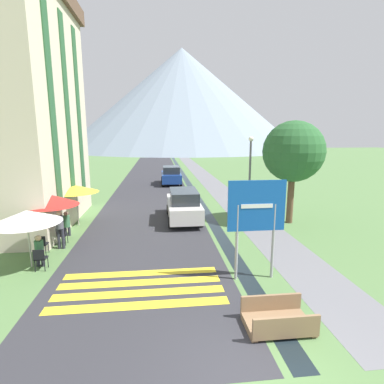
{
  "coord_description": "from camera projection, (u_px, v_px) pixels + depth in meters",
  "views": [
    {
      "loc": [
        -1.81,
        -5.11,
        4.99
      ],
      "look_at": [
        -0.12,
        10.0,
        2.04
      ],
      "focal_mm": 28.0,
      "sensor_mm": 36.0,
      "label": 1
    }
  ],
  "objects": [
    {
      "name": "ground_plane",
      "position": [
        180.0,
        193.0,
        25.64
      ],
      "size": [
        160.0,
        160.0,
        0.0
      ],
      "primitive_type": "plane",
      "color": "#517542"
    },
    {
      "name": "road",
      "position": [
        153.0,
        177.0,
        35.13
      ],
      "size": [
        6.4,
        60.0,
        0.01
      ],
      "color": "#2D2D33",
      "rests_on": "ground_plane"
    },
    {
      "name": "footpath",
      "position": [
        204.0,
        176.0,
        35.79
      ],
      "size": [
        2.2,
        60.0,
        0.01
      ],
      "color": "slate",
      "rests_on": "ground_plane"
    },
    {
      "name": "drainage_channel",
      "position": [
        184.0,
        177.0,
        35.53
      ],
      "size": [
        0.6,
        60.0,
        0.0
      ],
      "color": "black",
      "rests_on": "ground_plane"
    },
    {
      "name": "crosswalk_marking",
      "position": [
        140.0,
        288.0,
        9.87
      ],
      "size": [
        5.44,
        2.54,
        0.01
      ],
      "color": "yellow",
      "rests_on": "ground_plane"
    },
    {
      "name": "mountain_distant",
      "position": [
        182.0,
        100.0,
        97.91
      ],
      "size": [
        76.15,
        76.15,
        31.93
      ],
      "color": "gray",
      "rests_on": "ground_plane"
    },
    {
      "name": "hotel_building",
      "position": [
        10.0,
        99.0,
        15.52
      ],
      "size": [
        6.08,
        9.07,
        12.67
      ],
      "color": "beige",
      "rests_on": "ground_plane"
    },
    {
      "name": "road_sign",
      "position": [
        256.0,
        214.0,
        10.09
      ],
      "size": [
        1.99,
        0.11,
        3.49
      ],
      "color": "#9E9EA3",
      "rests_on": "ground_plane"
    },
    {
      "name": "footbridge",
      "position": [
        278.0,
        320.0,
        7.8
      ],
      "size": [
        1.7,
        1.1,
        0.65
      ],
      "color": "#846647",
      "rests_on": "ground_plane"
    },
    {
      "name": "parked_car_near",
      "position": [
        184.0,
        205.0,
        17.46
      ],
      "size": [
        1.91,
        4.57,
        1.82
      ],
      "color": "silver",
      "rests_on": "ground_plane"
    },
    {
      "name": "parked_car_far",
      "position": [
        171.0,
        175.0,
        30.08
      ],
      "size": [
        1.99,
        4.2,
        1.82
      ],
      "color": "navy",
      "rests_on": "ground_plane"
    },
    {
      "name": "cafe_chair_nearest",
      "position": [
        40.0,
        258.0,
        11.03
      ],
      "size": [
        0.4,
        0.4,
        0.85
      ],
      "rotation": [
        0.0,
        0.0,
        -0.15
      ],
      "color": "black",
      "rests_on": "ground_plane"
    },
    {
      "name": "cafe_chair_middle",
      "position": [
        62.0,
        234.0,
        13.58
      ],
      "size": [
        0.4,
        0.4,
        0.85
      ],
      "rotation": [
        0.0,
        0.0,
        0.48
      ],
      "color": "black",
      "rests_on": "ground_plane"
    },
    {
      "name": "cafe_chair_near_right",
      "position": [
        42.0,
        243.0,
        12.46
      ],
      "size": [
        0.4,
        0.4,
        0.85
      ],
      "rotation": [
        0.0,
        0.0,
        0.42
      ],
      "color": "black",
      "rests_on": "ground_plane"
    },
    {
      "name": "cafe_umbrella_front_white",
      "position": [
        27.0,
        217.0,
        11.09
      ],
      "size": [
        2.48,
        2.48,
        2.22
      ],
      "color": "#B7B2A8",
      "rests_on": "ground_plane"
    },
    {
      "name": "cafe_umbrella_middle_red",
      "position": [
        52.0,
        200.0,
        13.49
      ],
      "size": [
        2.33,
        2.33,
        2.3
      ],
      "color": "#B7B2A8",
      "rests_on": "ground_plane"
    },
    {
      "name": "cafe_umbrella_rear_yellow",
      "position": [
        76.0,
        189.0,
        16.28
      ],
      "size": [
        2.4,
        2.4,
        2.25
      ],
      "color": "#B7B2A8",
      "rests_on": "ground_plane"
    },
    {
      "name": "person_seated_far",
      "position": [
        39.0,
        249.0,
        11.39
      ],
      "size": [
        0.32,
        0.32,
        1.23
      ],
      "color": "#282833",
      "rests_on": "ground_plane"
    },
    {
      "name": "person_standing_terrace",
      "position": [
        60.0,
        227.0,
        13.08
      ],
      "size": [
        0.32,
        0.32,
        1.73
      ],
      "color": "#282833",
      "rests_on": "ground_plane"
    },
    {
      "name": "person_seated_near",
      "position": [
        67.0,
        222.0,
        14.82
      ],
      "size": [
        0.32,
        0.32,
        1.24
      ],
      "color": "#282833",
      "rests_on": "ground_plane"
    },
    {
      "name": "streetlamp",
      "position": [
        250.0,
        172.0,
        16.86
      ],
      "size": [
        0.28,
        0.28,
        4.86
      ],
      "color": "#515156",
      "rests_on": "ground_plane"
    },
    {
      "name": "tree_by_path",
      "position": [
        293.0,
        152.0,
        16.41
      ],
      "size": [
        3.35,
        3.35,
        5.73
      ],
      "color": "brown",
      "rests_on": "ground_plane"
    }
  ]
}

